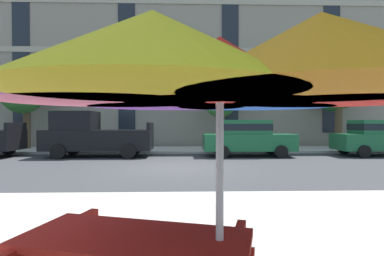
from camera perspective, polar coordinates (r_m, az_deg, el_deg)
The scene contains 10 objects.
ground_plane at distance 11.45m, azimuth -3.06°, elevation -7.32°, with size 120.00×120.00×0.00m, color #38383A.
sidewalk_far at distance 18.19m, azimuth -2.57°, elevation -4.02°, with size 56.00×3.60×0.12m, color #B2ADA3.
apartment_building at distance 27.07m, azimuth -2.32°, elevation 14.58°, with size 40.73×12.08×16.00m.
pickup_black_midblock at distance 15.64m, azimuth -17.67°, elevation -1.34°, with size 5.10×2.12×2.20m.
sedan_green at distance 15.37m, azimuth 10.15°, elevation -1.64°, with size 4.40×1.98×1.78m.
sedan_green_midblock at distance 17.95m, azimuth 31.39°, elevation -1.39°, with size 4.40×1.98×1.78m.
street_tree_left at distance 20.95m, azimuth -28.65°, elevation 6.15°, with size 2.53×2.59×4.80m.
street_tree_middle at distance 18.74m, azimuth 5.74°, elevation 5.92°, with size 2.44×2.47×4.66m.
street_tree_right at distance 21.06m, azimuth 25.45°, elevation 7.04°, with size 3.18×3.35×5.76m.
patio_umbrella at distance 2.37m, azimuth 5.18°, elevation 9.93°, with size 3.26×3.02×2.31m.
Camera 1 is at (0.26, -11.32, 1.66)m, focal length 28.82 mm.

